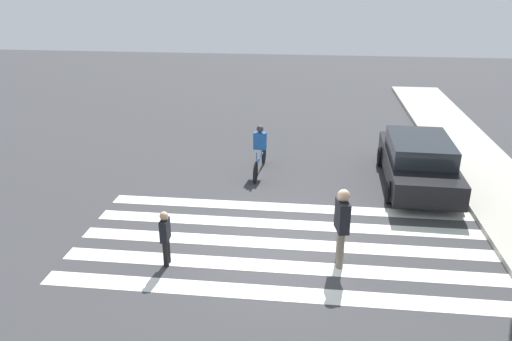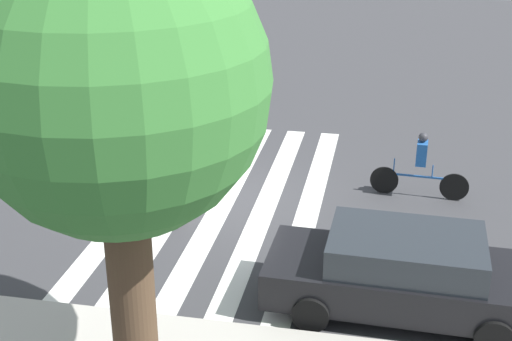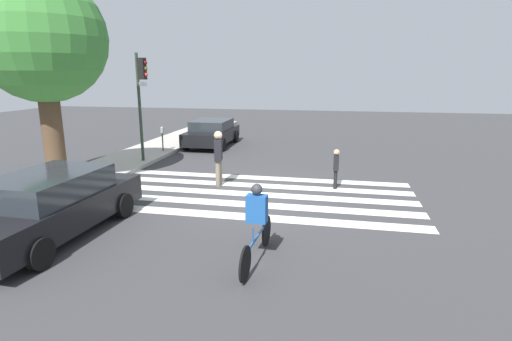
% 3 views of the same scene
% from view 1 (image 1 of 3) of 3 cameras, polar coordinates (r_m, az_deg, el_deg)
% --- Properties ---
extents(ground_plane, '(60.00, 60.00, 0.00)m').
position_cam_1_polar(ground_plane, '(12.26, 3.09, -8.36)').
color(ground_plane, '#38383A').
extents(crosswalk_stripes, '(4.57, 10.00, 0.01)m').
position_cam_1_polar(crosswalk_stripes, '(12.26, 3.09, -8.35)').
color(crosswalk_stripes, silver).
rests_on(crosswalk_stripes, ground_plane).
extents(pedestrian_adult_yellow_jacket, '(0.55, 0.33, 1.85)m').
position_cam_1_polar(pedestrian_adult_yellow_jacket, '(11.09, 9.78, -5.97)').
color(pedestrian_adult_yellow_jacket, '#6B6051').
rests_on(pedestrian_adult_yellow_jacket, ground_plane).
extents(pedestrian_child_with_backpack, '(0.37, 0.19, 1.31)m').
position_cam_1_polar(pedestrian_child_with_backpack, '(11.27, -10.32, -7.28)').
color(pedestrian_child_with_backpack, black).
rests_on(pedestrian_child_with_backpack, ground_plane).
extents(cyclist_near_curb, '(2.31, 0.41, 1.62)m').
position_cam_1_polar(cyclist_near_curb, '(16.07, 0.45, 2.57)').
color(cyclist_near_curb, black).
rests_on(cyclist_near_curb, ground_plane).
extents(car_parked_far_curb, '(4.85, 2.19, 1.49)m').
position_cam_1_polar(car_parked_far_curb, '(16.03, 18.03, 1.02)').
color(car_parked_far_curb, black).
rests_on(car_parked_far_curb, ground_plane).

